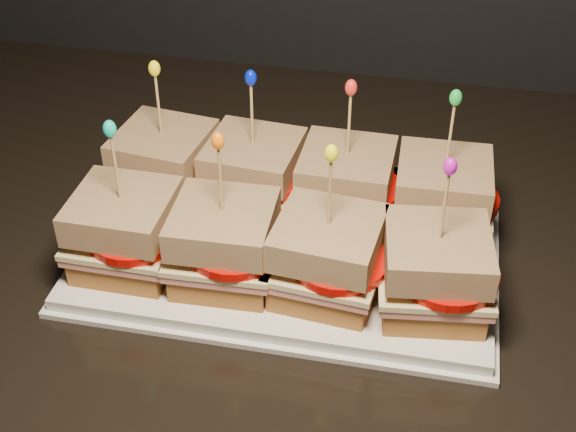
# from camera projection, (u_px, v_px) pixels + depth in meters

# --- Properties ---
(cabinet) EXTENTS (2.58, 0.67, 0.85)m
(cabinet) POSITION_uv_depth(u_px,v_px,m) (71.00, 425.00, 1.23)
(cabinet) COLOR black
(cabinet) RESTS_ON ground
(granite_slab) EXTENTS (2.62, 0.71, 0.04)m
(granite_slab) POSITION_uv_depth(u_px,v_px,m) (10.00, 189.00, 0.96)
(granite_slab) COLOR black
(granite_slab) RESTS_ON cabinet
(platter) EXTENTS (0.42, 0.26, 0.02)m
(platter) POSITION_uv_depth(u_px,v_px,m) (288.00, 251.00, 0.83)
(platter) COLOR white
(platter) RESTS_ON granite_slab
(platter_rim) EXTENTS (0.43, 0.27, 0.01)m
(platter_rim) POSITION_uv_depth(u_px,v_px,m) (288.00, 256.00, 0.83)
(platter_rim) COLOR white
(platter_rim) RESTS_ON granite_slab
(sandwich_0_bread_bot) EXTENTS (0.10, 0.10, 0.03)m
(sandwich_0_bread_bot) POSITION_uv_depth(u_px,v_px,m) (167.00, 185.00, 0.88)
(sandwich_0_bread_bot) COLOR brown
(sandwich_0_bread_bot) RESTS_ON platter
(sandwich_0_ham) EXTENTS (0.11, 0.11, 0.01)m
(sandwich_0_ham) POSITION_uv_depth(u_px,v_px,m) (166.00, 173.00, 0.87)
(sandwich_0_ham) COLOR #C66D63
(sandwich_0_ham) RESTS_ON sandwich_0_bread_bot
(sandwich_0_cheese) EXTENTS (0.11, 0.11, 0.01)m
(sandwich_0_cheese) POSITION_uv_depth(u_px,v_px,m) (165.00, 168.00, 0.87)
(sandwich_0_cheese) COLOR beige
(sandwich_0_cheese) RESTS_ON sandwich_0_ham
(sandwich_0_tomato) EXTENTS (0.09, 0.09, 0.01)m
(sandwich_0_tomato) POSITION_uv_depth(u_px,v_px,m) (174.00, 166.00, 0.86)
(sandwich_0_tomato) COLOR #BF0A04
(sandwich_0_tomato) RESTS_ON sandwich_0_cheese
(sandwich_0_bread_top) EXTENTS (0.10, 0.10, 0.03)m
(sandwich_0_bread_top) POSITION_uv_depth(u_px,v_px,m) (163.00, 146.00, 0.85)
(sandwich_0_bread_top) COLOR brown
(sandwich_0_bread_top) RESTS_ON sandwich_0_tomato
(sandwich_0_pick) EXTENTS (0.00, 0.00, 0.09)m
(sandwich_0_pick) POSITION_uv_depth(u_px,v_px,m) (159.00, 108.00, 0.83)
(sandwich_0_pick) COLOR tan
(sandwich_0_pick) RESTS_ON sandwich_0_bread_top
(sandwich_0_frill) EXTENTS (0.01, 0.01, 0.02)m
(sandwich_0_frill) POSITION_uv_depth(u_px,v_px,m) (154.00, 68.00, 0.80)
(sandwich_0_frill) COLOR yellow
(sandwich_0_frill) RESTS_ON sandwich_0_pick
(sandwich_1_bread_bot) EXTENTS (0.10, 0.10, 0.03)m
(sandwich_1_bread_bot) POSITION_uv_depth(u_px,v_px,m) (254.00, 196.00, 0.87)
(sandwich_1_bread_bot) COLOR brown
(sandwich_1_bread_bot) RESTS_ON platter
(sandwich_1_ham) EXTENTS (0.11, 0.10, 0.01)m
(sandwich_1_ham) POSITION_uv_depth(u_px,v_px,m) (254.00, 183.00, 0.86)
(sandwich_1_ham) COLOR #C66D63
(sandwich_1_ham) RESTS_ON sandwich_1_bread_bot
(sandwich_1_cheese) EXTENTS (0.11, 0.11, 0.01)m
(sandwich_1_cheese) POSITION_uv_depth(u_px,v_px,m) (254.00, 178.00, 0.85)
(sandwich_1_cheese) COLOR beige
(sandwich_1_cheese) RESTS_ON sandwich_1_ham
(sandwich_1_tomato) EXTENTS (0.09, 0.09, 0.01)m
(sandwich_1_tomato) POSITION_uv_depth(u_px,v_px,m) (263.00, 176.00, 0.84)
(sandwich_1_tomato) COLOR #BF0A04
(sandwich_1_tomato) RESTS_ON sandwich_1_cheese
(sandwich_1_bread_top) EXTENTS (0.10, 0.10, 0.03)m
(sandwich_1_bread_top) POSITION_uv_depth(u_px,v_px,m) (253.00, 156.00, 0.84)
(sandwich_1_bread_top) COLOR brown
(sandwich_1_bread_top) RESTS_ON sandwich_1_tomato
(sandwich_1_pick) EXTENTS (0.00, 0.00, 0.09)m
(sandwich_1_pick) POSITION_uv_depth(u_px,v_px,m) (252.00, 118.00, 0.81)
(sandwich_1_pick) COLOR tan
(sandwich_1_pick) RESTS_ON sandwich_1_bread_top
(sandwich_1_frill) EXTENTS (0.01, 0.01, 0.02)m
(sandwich_1_frill) POSITION_uv_depth(u_px,v_px,m) (251.00, 78.00, 0.78)
(sandwich_1_frill) COLOR #0317CE
(sandwich_1_frill) RESTS_ON sandwich_1_pick
(sandwich_2_bread_bot) EXTENTS (0.09, 0.09, 0.03)m
(sandwich_2_bread_bot) POSITION_uv_depth(u_px,v_px,m) (345.00, 207.00, 0.85)
(sandwich_2_bread_bot) COLOR brown
(sandwich_2_bread_bot) RESTS_ON platter
(sandwich_2_ham) EXTENTS (0.10, 0.10, 0.01)m
(sandwich_2_ham) POSITION_uv_depth(u_px,v_px,m) (345.00, 194.00, 0.84)
(sandwich_2_ham) COLOR #C66D63
(sandwich_2_ham) RESTS_ON sandwich_2_bread_bot
(sandwich_2_cheese) EXTENTS (0.10, 0.10, 0.01)m
(sandwich_2_cheese) POSITION_uv_depth(u_px,v_px,m) (346.00, 189.00, 0.84)
(sandwich_2_cheese) COLOR beige
(sandwich_2_cheese) RESTS_ON sandwich_2_ham
(sandwich_2_tomato) EXTENTS (0.09, 0.09, 0.01)m
(sandwich_2_tomato) POSITION_uv_depth(u_px,v_px,m) (357.00, 187.00, 0.83)
(sandwich_2_tomato) COLOR #BF0A04
(sandwich_2_tomato) RESTS_ON sandwich_2_cheese
(sandwich_2_bread_top) EXTENTS (0.09, 0.09, 0.03)m
(sandwich_2_bread_top) POSITION_uv_depth(u_px,v_px,m) (347.00, 167.00, 0.82)
(sandwich_2_bread_top) COLOR brown
(sandwich_2_bread_top) RESTS_ON sandwich_2_tomato
(sandwich_2_pick) EXTENTS (0.00, 0.00, 0.09)m
(sandwich_2_pick) POSITION_uv_depth(u_px,v_px,m) (349.00, 128.00, 0.79)
(sandwich_2_pick) COLOR tan
(sandwich_2_pick) RESTS_ON sandwich_2_bread_top
(sandwich_2_frill) EXTENTS (0.01, 0.01, 0.02)m
(sandwich_2_frill) POSITION_uv_depth(u_px,v_px,m) (351.00, 88.00, 0.77)
(sandwich_2_frill) COLOR red
(sandwich_2_frill) RESTS_ON sandwich_2_pick
(sandwich_3_bread_bot) EXTENTS (0.09, 0.09, 0.03)m
(sandwich_3_bread_bot) POSITION_uv_depth(u_px,v_px,m) (438.00, 218.00, 0.84)
(sandwich_3_bread_bot) COLOR brown
(sandwich_3_bread_bot) RESTS_ON platter
(sandwich_3_ham) EXTENTS (0.10, 0.10, 0.01)m
(sandwich_3_ham) POSITION_uv_depth(u_px,v_px,m) (440.00, 205.00, 0.83)
(sandwich_3_ham) COLOR #C66D63
(sandwich_3_ham) RESTS_ON sandwich_3_bread_bot
(sandwich_3_cheese) EXTENTS (0.10, 0.10, 0.01)m
(sandwich_3_cheese) POSITION_uv_depth(u_px,v_px,m) (441.00, 200.00, 0.82)
(sandwich_3_cheese) COLOR beige
(sandwich_3_cheese) RESTS_ON sandwich_3_ham
(sandwich_3_tomato) EXTENTS (0.09, 0.09, 0.01)m
(sandwich_3_tomato) POSITION_uv_depth(u_px,v_px,m) (454.00, 199.00, 0.81)
(sandwich_3_tomato) COLOR #BF0A04
(sandwich_3_tomato) RESTS_ON sandwich_3_cheese
(sandwich_3_bread_top) EXTENTS (0.10, 0.10, 0.03)m
(sandwich_3_bread_top) POSITION_uv_depth(u_px,v_px,m) (444.00, 178.00, 0.81)
(sandwich_3_bread_top) COLOR brown
(sandwich_3_bread_top) RESTS_ON sandwich_3_tomato
(sandwich_3_pick) EXTENTS (0.00, 0.00, 0.09)m
(sandwich_3_pick) POSITION_uv_depth(u_px,v_px,m) (450.00, 139.00, 0.78)
(sandwich_3_pick) COLOR tan
(sandwich_3_pick) RESTS_ON sandwich_3_bread_top
(sandwich_3_frill) EXTENTS (0.01, 0.01, 0.02)m
(sandwich_3_frill) POSITION_uv_depth(u_px,v_px,m) (456.00, 98.00, 0.75)
(sandwich_3_frill) COLOR green
(sandwich_3_frill) RESTS_ON sandwich_3_pick
(sandwich_4_bread_bot) EXTENTS (0.09, 0.09, 0.03)m
(sandwich_4_bread_bot) POSITION_uv_depth(u_px,v_px,m) (129.00, 253.00, 0.79)
(sandwich_4_bread_bot) COLOR brown
(sandwich_4_bread_bot) RESTS_ON platter
(sandwich_4_ham) EXTENTS (0.10, 0.10, 0.01)m
(sandwich_4_ham) POSITION_uv_depth(u_px,v_px,m) (127.00, 240.00, 0.78)
(sandwich_4_ham) COLOR #C66D63
(sandwich_4_ham) RESTS_ON sandwich_4_bread_bot
(sandwich_4_cheese) EXTENTS (0.10, 0.10, 0.01)m
(sandwich_4_cheese) POSITION_uv_depth(u_px,v_px,m) (126.00, 234.00, 0.78)
(sandwich_4_cheese) COLOR beige
(sandwich_4_cheese) RESTS_ON sandwich_4_ham
(sandwich_4_tomato) EXTENTS (0.09, 0.09, 0.01)m
(sandwich_4_tomato) POSITION_uv_depth(u_px,v_px,m) (135.00, 233.00, 0.77)
(sandwich_4_tomato) COLOR #BF0A04
(sandwich_4_tomato) RESTS_ON sandwich_4_cheese
(sandwich_4_bread_top) EXTENTS (0.09, 0.09, 0.03)m
(sandwich_4_bread_top) POSITION_uv_depth(u_px,v_px,m) (123.00, 211.00, 0.76)
(sandwich_4_bread_top) COLOR brown
(sandwich_4_bread_top) RESTS_ON sandwich_4_tomato
(sandwich_4_pick) EXTENTS (0.00, 0.00, 0.09)m
(sandwich_4_pick) POSITION_uv_depth(u_px,v_px,m) (116.00, 171.00, 0.73)
(sandwich_4_pick) COLOR tan
(sandwich_4_pick) RESTS_ON sandwich_4_bread_top
(sandwich_4_frill) EXTENTS (0.01, 0.01, 0.02)m
(sandwich_4_frill) POSITION_uv_depth(u_px,v_px,m) (110.00, 129.00, 0.71)
(sandwich_4_frill) COLOR #0DB8A9
(sandwich_4_frill) RESTS_ON sandwich_4_pick
(sandwich_5_bread_bot) EXTENTS (0.09, 0.09, 0.03)m
(sandwich_5_bread_bot) POSITION_uv_depth(u_px,v_px,m) (226.00, 266.00, 0.78)
(sandwich_5_bread_bot) COLOR brown
(sandwich_5_bread_bot) RESTS_ON platter
(sandwich_5_ham) EXTENTS (0.10, 0.10, 0.01)m
(sandwich_5_ham) POSITION_uv_depth(u_px,v_px,m) (225.00, 253.00, 0.77)
(sandwich_5_ham) COLOR #C66D63
(sandwich_5_ham) RESTS_ON sandwich_5_bread_bot
(sandwich_5_cheese) EXTENTS (0.11, 0.10, 0.01)m
(sandwich_5_cheese) POSITION_uv_depth(u_px,v_px,m) (225.00, 247.00, 0.76)
(sandwich_5_cheese) COLOR beige
(sandwich_5_cheese) RESTS_ON sandwich_5_ham
(sandwich_5_tomato) EXTENTS (0.09, 0.09, 0.01)m
(sandwich_5_tomato) POSITION_uv_depth(u_px,v_px,m) (235.00, 247.00, 0.75)
(sandwich_5_tomato) COLOR #BF0A04
(sandwich_5_tomato) RESTS_ON sandwich_5_cheese
(sandwich_5_bread_top) EXTENTS (0.10, 0.10, 0.03)m
(sandwich_5_bread_top) POSITION_uv_depth(u_px,v_px,m) (223.00, 224.00, 0.75)
(sandwich_5_bread_top) COLOR brown
(sandwich_5_bread_top) RESTS_ON sandwich_5_tomato
(sandwich_5_pick) EXTENTS (0.00, 0.00, 0.09)m
(sandwich_5_pick) POSITION_uv_depth(u_px,v_px,m) (221.00, 184.00, 0.72)
(sandwich_5_pick) COLOR tan
(sandwich_5_pick) RESTS_ON sandwich_5_bread_top
(sandwich_5_frill) EXTENTS (0.01, 0.01, 0.02)m
(sandwich_5_frill) POSITION_uv_depth(u_px,v_px,m) (218.00, 141.00, 0.69)
(sandwich_5_frill) COLOR orange
(sandwich_5_frill) RESTS_ON sandwich_5_pick
(sandwich_6_bread_bot) EXTENTS (0.10, 0.10, 0.03)m
(sandwich_6_bread_bot) POSITION_uv_depth(u_px,v_px,m) (326.00, 280.00, 0.76)
(sandwich_6_bread_bot) COLOR brown
(sandwich_6_bread_bot) RESTS_ON platter
(sandwich_6_ham) EXTENTS (0.11, 0.11, 0.01)m
(sandwich_6_ham) POSITION_uv_depth(u_px,v_px,m) (327.00, 266.00, 0.75)
(sandwich_6_ham) COLOR #C66D63
(sandwich_6_ham) RESTS_ON sandwich_6_bread_bot
(sandwich_6_cheese) EXTENTS (0.11, 0.11, 0.01)m
(sandwich_6_cheese) POSITION_uv_depth(u_px,v_px,m) (327.00, 261.00, 0.75)
(sandwich_6_cheese) COLOR beige
(sandwich_6_cheese) RESTS_ON sandwich_6_ham
(sandwich_6_tomato) EXTENTS (0.09, 0.09, 0.01)m
(sandwich_6_tomato) POSITION_uv_depth(u_px,v_px,m) (339.00, 260.00, 0.73)
(sandwich_6_tomato) COLOR #BF0A04
(sandwich_6_tomato) RESTS_ON sandwich_6_cheese
(sandwich_6_bread_top) EXTENTS (0.10, 0.10, 0.03)m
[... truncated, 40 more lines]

